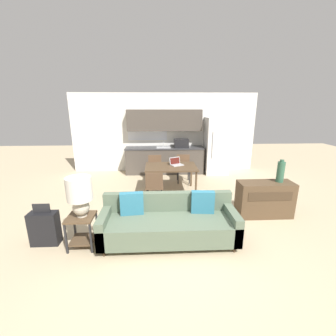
% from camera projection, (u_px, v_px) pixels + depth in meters
% --- Properties ---
extents(ground_plane, '(20.00, 20.00, 0.00)m').
position_uv_depth(ground_plane, '(174.00, 246.00, 3.80)').
color(ground_plane, tan).
extents(wall_back, '(6.40, 0.07, 2.70)m').
position_uv_depth(wall_back, '(164.00, 133.00, 7.88)').
color(wall_back, silver).
rests_on(wall_back, ground_plane).
extents(kitchen_counter, '(2.68, 0.65, 2.15)m').
position_uv_depth(kitchen_counter, '(165.00, 149.00, 7.73)').
color(kitchen_counter, '#4C443D').
rests_on(kitchen_counter, ground_plane).
extents(refrigerator, '(0.76, 0.78, 1.90)m').
position_uv_depth(refrigerator, '(216.00, 146.00, 7.66)').
color(refrigerator, white).
rests_on(refrigerator, ground_plane).
extents(dining_table, '(1.36, 0.93, 0.73)m').
position_uv_depth(dining_table, '(171.00, 168.00, 6.00)').
color(dining_table, brown).
rests_on(dining_table, ground_plane).
extents(couch, '(2.29, 0.80, 0.85)m').
position_uv_depth(couch, '(169.00, 222.00, 3.89)').
color(couch, '#3D2D1E').
rests_on(couch, ground_plane).
extents(side_table, '(0.43, 0.43, 0.55)m').
position_uv_depth(side_table, '(82.00, 226.00, 3.71)').
color(side_table, brown).
rests_on(side_table, ground_plane).
extents(table_lamp, '(0.40, 0.40, 0.67)m').
position_uv_depth(table_lamp, '(80.00, 193.00, 3.56)').
color(table_lamp, '#B2A893').
rests_on(table_lamp, side_table).
extents(credenza, '(1.13, 0.45, 0.75)m').
position_uv_depth(credenza, '(264.00, 199.00, 4.76)').
color(credenza, brown).
rests_on(credenza, ground_plane).
extents(vase, '(0.15, 0.15, 0.47)m').
position_uv_depth(vase, '(281.00, 172.00, 4.64)').
color(vase, '#336047').
rests_on(vase, credenza).
extents(dining_chair_far_left, '(0.43, 0.43, 0.82)m').
position_uv_depth(dining_chair_far_left, '(155.00, 167.00, 6.82)').
color(dining_chair_far_left, brown).
rests_on(dining_chair_far_left, ground_plane).
extents(dining_chair_near_left, '(0.43, 0.43, 0.82)m').
position_uv_depth(dining_chair_near_left, '(154.00, 185.00, 5.27)').
color(dining_chair_near_left, brown).
rests_on(dining_chair_near_left, ground_plane).
extents(dining_chair_far_right, '(0.43, 0.43, 0.82)m').
position_uv_depth(dining_chair_far_right, '(183.00, 166.00, 6.90)').
color(dining_chair_far_right, brown).
rests_on(dining_chair_far_right, ground_plane).
extents(laptop, '(0.40, 0.37, 0.20)m').
position_uv_depth(laptop, '(176.00, 163.00, 6.09)').
color(laptop, '#B7BABC').
rests_on(laptop, dining_table).
extents(suitcase, '(0.46, 0.22, 0.74)m').
position_uv_depth(suitcase, '(45.00, 228.00, 3.79)').
color(suitcase, black).
rests_on(suitcase, ground_plane).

